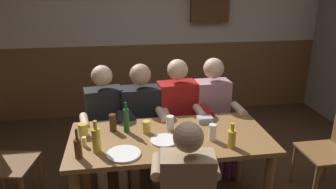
% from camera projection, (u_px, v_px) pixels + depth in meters
% --- Properties ---
extents(back_wall_wainscot, '(5.43, 0.12, 1.09)m').
position_uv_depth(back_wall_wainscot, '(146.00, 79.00, 5.05)').
color(back_wall_wainscot, brown).
rests_on(back_wall_wainscot, ground_plane).
extents(dining_table, '(1.72, 0.82, 0.75)m').
position_uv_depth(dining_table, '(170.00, 147.00, 2.81)').
color(dining_table, brown).
rests_on(dining_table, ground_plane).
extents(person_0, '(0.56, 0.56, 1.21)m').
position_uv_depth(person_0, '(106.00, 119.00, 3.31)').
color(person_0, black).
rests_on(person_0, ground_plane).
extents(person_1, '(0.54, 0.53, 1.21)m').
position_uv_depth(person_1, '(142.00, 116.00, 3.37)').
color(person_1, black).
rests_on(person_1, ground_plane).
extents(person_2, '(0.57, 0.56, 1.25)m').
position_uv_depth(person_2, '(179.00, 112.00, 3.42)').
color(person_2, '#AD1919').
rests_on(person_2, ground_plane).
extents(person_3, '(0.51, 0.52, 1.25)m').
position_uv_depth(person_3, '(214.00, 110.00, 3.48)').
color(person_3, '#B78493').
rests_on(person_3, ground_plane).
extents(chair_empty_near_left, '(0.44, 0.44, 0.88)m').
position_uv_depth(chair_empty_near_left, '(334.00, 149.00, 3.11)').
color(chair_empty_near_left, brown).
rests_on(chair_empty_near_left, ground_plane).
extents(table_candle, '(0.04, 0.04, 0.08)m').
position_uv_depth(table_candle, '(84.00, 142.00, 2.60)').
color(table_candle, '#F9E08C').
rests_on(table_candle, dining_table).
extents(condiment_caddy, '(0.14, 0.10, 0.05)m').
position_uv_depth(condiment_caddy, '(205.00, 119.00, 3.05)').
color(condiment_caddy, '#B2B7BC').
rests_on(condiment_caddy, dining_table).
extents(plate_0, '(0.26, 0.26, 0.01)m').
position_uv_depth(plate_0, '(124.00, 154.00, 2.48)').
color(plate_0, white).
rests_on(plate_0, dining_table).
extents(plate_1, '(0.23, 0.23, 0.01)m').
position_uv_depth(plate_1, '(164.00, 140.00, 2.69)').
color(plate_1, white).
rests_on(plate_1, dining_table).
extents(bottle_0, '(0.07, 0.07, 0.21)m').
position_uv_depth(bottle_0, '(232.00, 138.00, 2.57)').
color(bottle_0, gold).
rests_on(bottle_0, dining_table).
extents(bottle_1, '(0.06, 0.06, 0.24)m').
position_uv_depth(bottle_1, '(78.00, 148.00, 2.41)').
color(bottle_1, '#593314').
rests_on(bottle_1, dining_table).
extents(bottle_2, '(0.05, 0.05, 0.28)m').
position_uv_depth(bottle_2, '(126.00, 120.00, 2.82)').
color(bottle_2, '#195923').
rests_on(bottle_2, dining_table).
extents(bottle_3, '(0.07, 0.07, 0.26)m').
position_uv_depth(bottle_3, '(96.00, 140.00, 2.49)').
color(bottle_3, gold).
rests_on(bottle_3, dining_table).
extents(pint_glass_0, '(0.08, 0.08, 0.11)m').
position_uv_depth(pint_glass_0, '(83.00, 130.00, 2.77)').
color(pint_glass_0, '#E5C64C').
rests_on(pint_glass_0, dining_table).
extents(pint_glass_1, '(0.06, 0.06, 0.16)m').
position_uv_depth(pint_glass_1, '(113.00, 123.00, 2.85)').
color(pint_glass_1, '#4C2D19').
rests_on(pint_glass_1, dining_table).
extents(pint_glass_2, '(0.07, 0.07, 0.14)m').
position_uv_depth(pint_glass_2, '(213.00, 132.00, 2.69)').
color(pint_glass_2, white).
rests_on(pint_glass_2, dining_table).
extents(pint_glass_3, '(0.07, 0.07, 0.11)m').
position_uv_depth(pint_glass_3, '(147.00, 127.00, 2.82)').
color(pint_glass_3, '#E5C64C').
rests_on(pint_glass_3, dining_table).
extents(pint_glass_4, '(0.07, 0.07, 0.13)m').
position_uv_depth(pint_glass_4, '(170.00, 123.00, 2.87)').
color(pint_glass_4, white).
rests_on(pint_glass_4, dining_table).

